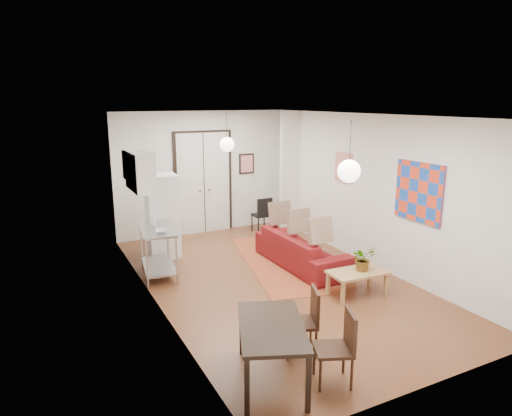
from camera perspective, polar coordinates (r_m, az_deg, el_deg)
name	(u,v)px	position (r m, az deg, el deg)	size (l,w,h in m)	color
floor	(273,280)	(8.27, 2.14, -9.01)	(7.00, 7.00, 0.00)	brown
ceiling	(275,115)	(7.65, 2.33, 11.49)	(4.20, 7.00, 0.02)	silver
wall_back	(203,173)	(10.97, -6.68, 4.39)	(4.20, 0.02, 2.90)	white
wall_front	(435,266)	(5.18, 21.46, -6.79)	(4.20, 0.02, 2.90)	white
wall_left	(153,215)	(7.08, -12.80, -0.86)	(0.02, 7.00, 2.90)	white
wall_right	(369,191)	(9.02, 13.99, 2.12)	(0.02, 7.00, 2.90)	white
double_doors	(204,183)	(10.97, -6.56, 3.07)	(1.44, 0.06, 2.50)	silver
stub_partition	(290,173)	(10.91, 4.26, 4.40)	(0.50, 0.10, 2.90)	white
wall_cabinet	(140,171)	(8.47, -14.29, 4.48)	(0.35, 1.00, 0.70)	white
painting_popart	(419,192)	(8.08, 19.69, 1.89)	(0.05, 1.00, 1.00)	red
painting_abstract	(343,167)	(9.56, 10.88, 5.03)	(0.05, 0.50, 0.60)	beige
poster_back	(247,164)	(11.36, -1.17, 5.56)	(0.40, 0.03, 0.50)	red
print_left	(126,165)	(8.92, -15.97, 5.14)	(0.03, 0.44, 0.54)	olive
pendant_back	(227,145)	(9.49, -3.64, 7.93)	(0.30, 0.30, 0.80)	white
pendant_front	(349,171)	(6.05, 11.54, 4.54)	(0.30, 0.30, 0.80)	white
kilim_rug	(279,262)	(9.15, 2.93, -6.74)	(1.28, 3.41, 0.01)	#A8512A
sofa	(302,249)	(8.89, 5.81, -5.18)	(2.26, 0.88, 0.66)	maroon
coffee_table	(357,274)	(7.72, 12.56, -8.11)	(0.97, 0.57, 0.42)	tan
potted_plant	(363,258)	(7.69, 13.24, -6.15)	(0.37, 0.32, 0.41)	#306B34
kitchen_counter	(158,245)	(8.50, -12.17, -4.58)	(0.74, 1.23, 0.89)	#A6A9AB
bowl	(161,231)	(8.12, -11.75, -2.85)	(0.21, 0.21, 0.05)	silver
soap_bottle	(153,220)	(8.62, -12.73, -1.50)	(0.08, 0.09, 0.19)	teal
fridge	(163,216)	(9.43, -11.60, -1.00)	(0.60, 0.60, 1.70)	white
dining_table	(272,331)	(5.31, 1.97, -15.12)	(1.14, 1.44, 0.70)	black
dining_chair_near	(297,314)	(5.97, 5.09, -13.08)	(0.53, 0.64, 0.86)	#341D10
dining_chair_far	(329,339)	(5.46, 9.11, -15.91)	(0.53, 0.64, 0.86)	#341D10
black_side_chair	(260,211)	(11.09, 0.48, -0.39)	(0.40, 0.40, 0.87)	black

